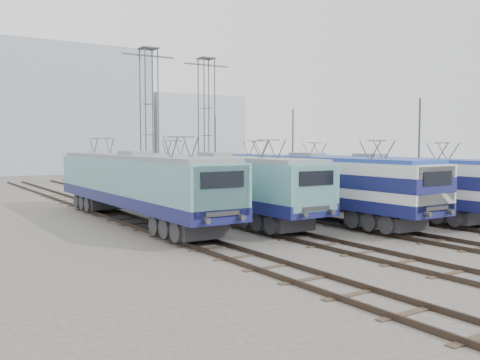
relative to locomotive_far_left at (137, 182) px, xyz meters
The scene contains 13 objects.
ground 10.79m from the locomotive_far_left, 50.24° to the right, with size 160.00×160.00×0.00m, color #514C47.
platform 17.08m from the locomotive_far_left, ahead, with size 4.00×70.00×0.30m, color #9E9E99.
locomotive_far_left is the anchor object (origin of this frame).
locomotive_center_left 4.56m from the locomotive_far_left, ahead, with size 2.80×17.68×3.33m.
locomotive_center_right 9.68m from the locomotive_far_left, 21.60° to the right, with size 2.78×17.59×3.31m.
locomotive_far_right 14.12m from the locomotive_far_left, 17.00° to the right, with size 2.71×17.13×3.22m.
catenary_tower_west 16.05m from the locomotive_far_left, 64.08° to the left, with size 4.50×1.20×12.00m.
catenary_tower_east 21.15m from the locomotive_far_left, 50.17° to the left, with size 4.50×1.20×12.00m.
mast_front 16.57m from the locomotive_far_left, 21.71° to the right, with size 0.12×0.12×7.00m, color #3F4247.
mast_mid 16.49m from the locomotive_far_left, 20.99° to the left, with size 0.12×0.12×7.00m, color #3F4247.
mast_rear 23.60m from the locomotive_far_left, 49.37° to the left, with size 0.12×0.12×7.00m, color #3F4247.
building_center 55.36m from the locomotive_far_left, 78.72° to the left, with size 22.00×14.00×18.00m, color #8F9EB1.
building_east 62.16m from the locomotive_far_left, 60.29° to the left, with size 16.00×12.00×12.00m, color #A1A8B3.
Camera 1 is at (-17.68, -18.91, 4.39)m, focal length 40.00 mm.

